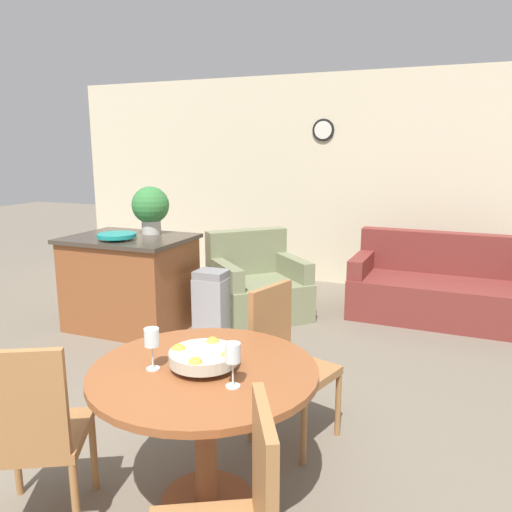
% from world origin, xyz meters
% --- Properties ---
extents(wall_back, '(8.00, 0.09, 2.70)m').
position_xyz_m(wall_back, '(-0.00, 5.30, 1.35)').
color(wall_back, beige).
rests_on(wall_back, ground_plane).
extents(dining_table, '(1.09, 1.09, 0.74)m').
position_xyz_m(dining_table, '(0.27, 0.80, 0.57)').
color(dining_table, brown).
rests_on(dining_table, ground_plane).
extents(dining_chair_near_left, '(0.57, 0.57, 0.94)m').
position_xyz_m(dining_chair_near_left, '(-0.38, 0.37, 0.52)').
color(dining_chair_near_left, '#9E6B3D').
rests_on(dining_chair_near_left, ground_plane).
extents(dining_chair_far_side, '(0.52, 0.52, 0.94)m').
position_xyz_m(dining_chair_far_side, '(0.42, 1.57, 0.52)').
color(dining_chair_far_side, '#9E6B3D').
rests_on(dining_chair_far_side, ground_plane).
extents(fruit_bowl, '(0.33, 0.33, 0.11)m').
position_xyz_m(fruit_bowl, '(0.27, 0.80, 0.80)').
color(fruit_bowl, '#B7B29E').
rests_on(fruit_bowl, dining_table).
extents(wine_glass_left, '(0.07, 0.07, 0.20)m').
position_xyz_m(wine_glass_left, '(0.05, 0.71, 0.89)').
color(wine_glass_left, silver).
rests_on(wine_glass_left, dining_table).
extents(wine_glass_right, '(0.07, 0.07, 0.20)m').
position_xyz_m(wine_glass_right, '(0.47, 0.68, 0.89)').
color(wine_glass_right, silver).
rests_on(wine_glass_right, dining_table).
extents(kitchen_island, '(1.17, 0.89, 0.92)m').
position_xyz_m(kitchen_island, '(-1.63, 2.85, 0.46)').
color(kitchen_island, brown).
rests_on(kitchen_island, ground_plane).
extents(teal_bowl, '(0.36, 0.36, 0.06)m').
position_xyz_m(teal_bowl, '(-1.62, 2.67, 0.96)').
color(teal_bowl, teal).
rests_on(teal_bowl, kitchen_island).
extents(potted_plant, '(0.37, 0.37, 0.48)m').
position_xyz_m(potted_plant, '(-1.52, 3.09, 1.19)').
color(potted_plant, beige).
rests_on(potted_plant, kitchen_island).
extents(trash_bin, '(0.31, 0.26, 0.63)m').
position_xyz_m(trash_bin, '(-0.79, 2.97, 0.31)').
color(trash_bin, '#9E9EA3').
rests_on(trash_bin, ground_plane).
extents(couch, '(1.93, 0.96, 0.87)m').
position_xyz_m(couch, '(1.29, 4.30, 0.30)').
color(couch, maroon).
rests_on(couch, ground_plane).
extents(armchair, '(1.25, 1.25, 0.89)m').
position_xyz_m(armchair, '(-0.60, 3.65, 0.30)').
color(armchair, '#7A7F5B').
rests_on(armchair, ground_plane).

